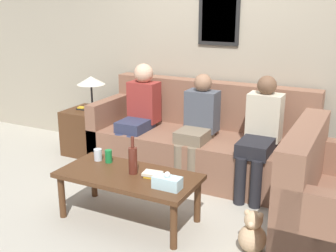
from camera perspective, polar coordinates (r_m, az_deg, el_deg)
The scene contains 14 objects.
ground_plane at distance 4.42m, azimuth 1.69°, elevation -8.73°, with size 16.00×16.00×0.00m, color #ADA899.
wall_back at distance 4.97m, azimuth 6.92°, elevation 9.74°, with size 9.00×0.08×2.60m.
couch_main at distance 4.75m, azimuth 4.54°, elevation -2.43°, with size 2.42×0.91×1.00m.
coffee_table at distance 3.74m, azimuth -5.38°, elevation -7.26°, with size 1.24×0.60×0.44m.
side_table_with_lamp at distance 5.45m, azimuth -10.58°, elevation -0.27°, with size 0.54×0.54×1.00m.
wine_bottle at distance 3.67m, azimuth -4.78°, elevation -4.57°, with size 0.08×0.08×0.34m.
drinking_glass at distance 4.03m, azimuth -9.47°, elevation -3.85°, with size 0.08×0.08×0.11m.
book_stack at distance 3.63m, azimuth -2.12°, elevation -6.57°, with size 0.17×0.13×0.04m.
soda_can at distance 3.97m, azimuth -8.06°, elevation -4.08°, with size 0.07×0.07×0.12m.
tissue_box at distance 3.41m, azimuth -0.10°, elevation -7.63°, with size 0.23×0.12×0.15m.
person_left at distance 4.83m, azimuth -3.92°, elevation 2.00°, with size 0.34×0.59×1.20m.
person_middle at distance 4.48m, azimuth 4.03°, elevation 0.35°, with size 0.34×0.58×1.15m.
person_right at distance 4.27m, azimuth 12.39°, elevation -0.73°, with size 0.34×0.66×1.18m.
teddy_bear at distance 3.45m, azimuth 11.38°, elevation -14.14°, with size 0.22×0.22×0.35m.
Camera 1 is at (1.68, -3.61, 1.91)m, focal length 45.00 mm.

